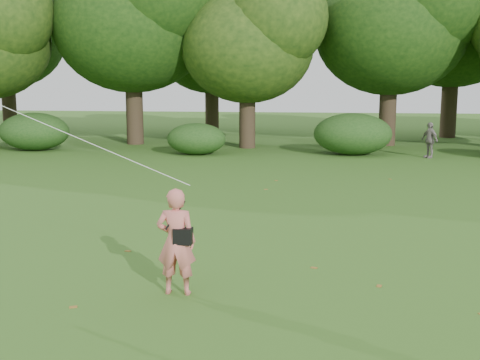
# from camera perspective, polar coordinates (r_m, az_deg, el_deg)

# --- Properties ---
(ground) EXTENTS (100.00, 100.00, 0.00)m
(ground) POSITION_cam_1_polar(r_m,az_deg,el_deg) (10.18, -0.07, -10.30)
(ground) COLOR #265114
(ground) RESTS_ON ground
(man_kite_flyer) EXTENTS (0.64, 0.43, 1.75)m
(man_kite_flyer) POSITION_cam_1_polar(r_m,az_deg,el_deg) (9.78, -6.07, -5.83)
(man_kite_flyer) COLOR #CF6B61
(man_kite_flyer) RESTS_ON ground
(bystander_right) EXTENTS (0.81, 0.97, 1.55)m
(bystander_right) POSITION_cam_1_polar(r_m,az_deg,el_deg) (27.30, 17.52, 3.63)
(bystander_right) COLOR gray
(bystander_right) RESTS_ON ground
(crossbody_bag) EXTENTS (0.43, 0.20, 0.70)m
(crossbody_bag) POSITION_cam_1_polar(r_m,az_deg,el_deg) (9.69, -5.44, -5.24)
(crossbody_bag) COLOR black
(crossbody_bag) RESTS_ON ground
(tree_line) EXTENTS (54.70, 15.30, 9.48)m
(tree_line) POSITION_cam_1_polar(r_m,az_deg,el_deg) (32.44, 7.91, 13.44)
(tree_line) COLOR #3A2D1E
(tree_line) RESTS_ON ground
(shrub_band) EXTENTS (39.15, 3.22, 1.88)m
(shrub_band) POSITION_cam_1_polar(r_m,az_deg,el_deg) (27.29, 2.83, 4.24)
(shrub_band) COLOR #264919
(shrub_band) RESTS_ON ground
(fallen_leaves) EXTENTS (8.16, 14.59, 0.01)m
(fallen_leaves) POSITION_cam_1_polar(r_m,az_deg,el_deg) (12.99, 9.03, -5.93)
(fallen_leaves) COLOR brown
(fallen_leaves) RESTS_ON ground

